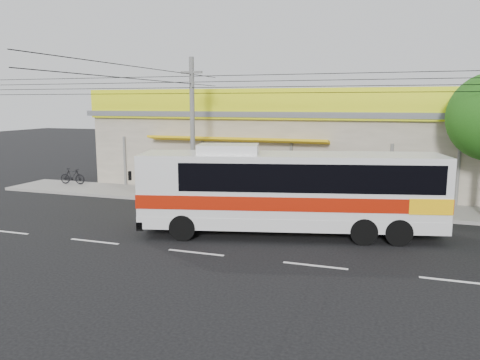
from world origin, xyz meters
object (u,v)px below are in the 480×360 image
(motorbike_red, at_px, (174,182))
(utility_pole, at_px, (192,84))
(motorbike_dark, at_px, (72,176))
(coach_bus, at_px, (294,187))

(motorbike_red, distance_m, utility_pole, 6.26)
(motorbike_red, xyz_separation_m, utility_pole, (2.35, -2.58, 5.20))
(motorbike_red, bearing_deg, motorbike_dark, 106.94)
(coach_bus, xyz_separation_m, motorbike_dark, (-14.73, 6.01, -1.21))
(motorbike_dark, bearing_deg, motorbike_red, -95.12)
(motorbike_red, distance_m, motorbike_dark, 6.65)
(motorbike_red, height_order, motorbike_dark, motorbike_red)
(coach_bus, height_order, motorbike_red, coach_bus)
(motorbike_red, xyz_separation_m, motorbike_dark, (-6.65, -0.13, -0.01))
(coach_bus, height_order, utility_pole, utility_pole)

